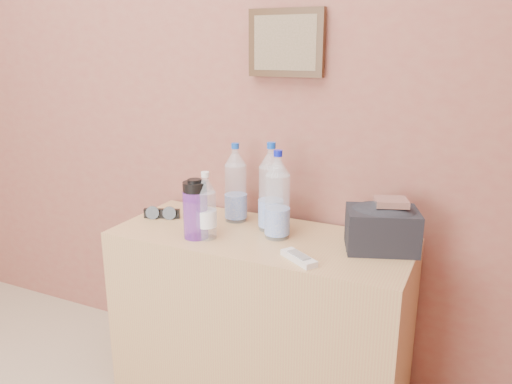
% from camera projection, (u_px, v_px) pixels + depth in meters
% --- Properties ---
extents(picture_frame, '(0.30, 0.03, 0.25)m').
position_uv_depth(picture_frame, '(286.00, 43.00, 1.88)').
color(picture_frame, '#382311').
rests_on(picture_frame, room_shell).
extents(dresser, '(1.13, 0.47, 0.70)m').
position_uv_depth(dresser, '(260.00, 319.00, 1.97)').
color(dresser, tan).
rests_on(dresser, ground).
extents(pet_large_b, '(0.09, 0.09, 0.32)m').
position_uv_depth(pet_large_b, '(236.00, 187.00, 2.00)').
color(pet_large_b, silver).
rests_on(pet_large_b, dresser).
extents(pet_large_c, '(0.09, 0.09, 0.34)m').
position_uv_depth(pet_large_c, '(271.00, 192.00, 1.90)').
color(pet_large_c, white).
rests_on(pet_large_c, dresser).
extents(pet_large_d, '(0.09, 0.09, 0.33)m').
position_uv_depth(pet_large_d, '(277.00, 200.00, 1.82)').
color(pet_large_d, silver).
rests_on(pet_large_d, dresser).
extents(pet_small, '(0.07, 0.07, 0.25)m').
position_uv_depth(pet_small, '(206.00, 209.00, 1.82)').
color(pet_small, silver).
rests_on(pet_small, dresser).
extents(nalgene_bottle, '(0.09, 0.09, 0.22)m').
position_uv_depth(nalgene_bottle, '(195.00, 209.00, 1.83)').
color(nalgene_bottle, '#6929B0').
rests_on(nalgene_bottle, dresser).
extents(sunglasses, '(0.16, 0.11, 0.04)m').
position_uv_depth(sunglasses, '(162.00, 213.00, 2.07)').
color(sunglasses, black).
rests_on(sunglasses, dresser).
extents(ac_remote, '(0.15, 0.12, 0.02)m').
position_uv_depth(ac_remote, '(299.00, 258.00, 1.65)').
color(ac_remote, silver).
rests_on(ac_remote, dresser).
extents(toiletry_bag, '(0.29, 0.24, 0.16)m').
position_uv_depth(toiletry_bag, '(382.00, 227.00, 1.73)').
color(toiletry_bag, black).
rests_on(toiletry_bag, dresser).
extents(foil_packet, '(0.13, 0.12, 0.02)m').
position_uv_depth(foil_packet, '(391.00, 202.00, 1.69)').
color(foil_packet, silver).
rests_on(foil_packet, toiletry_bag).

